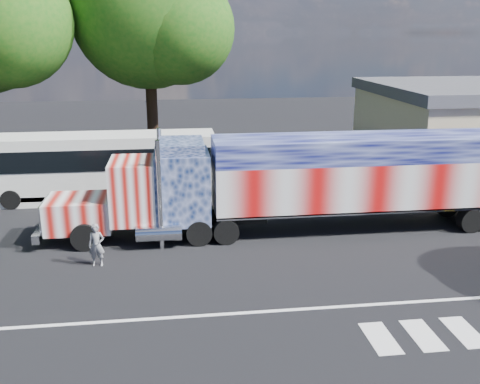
{
  "coord_description": "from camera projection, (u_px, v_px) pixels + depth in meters",
  "views": [
    {
      "loc": [
        -2.55,
        -16.83,
        7.86
      ],
      "look_at": [
        0.0,
        3.0,
        1.9
      ],
      "focal_mm": 40.0,
      "sensor_mm": 36.0,
      "label": 1
    }
  ],
  "objects": [
    {
      "name": "ground",
      "position": [
        251.0,
        269.0,
        18.55
      ],
      "size": [
        100.0,
        100.0,
        0.0
      ],
      "primitive_type": "plane",
      "color": "black"
    },
    {
      "name": "lane_markings",
      "position": [
        330.0,
        321.0,
        15.18
      ],
      "size": [
        30.0,
        2.67,
        0.01
      ],
      "color": "silver",
      "rests_on": "ground"
    },
    {
      "name": "semi_truck",
      "position": [
        311.0,
        180.0,
        21.62
      ],
      "size": [
        19.63,
        3.1,
        4.18
      ],
      "color": "black",
      "rests_on": "ground"
    },
    {
      "name": "coach_bus",
      "position": [
        102.0,
        166.0,
        25.99
      ],
      "size": [
        10.96,
        2.55,
        3.19
      ],
      "color": "silver",
      "rests_on": "ground"
    },
    {
      "name": "woman",
      "position": [
        97.0,
        245.0,
        18.62
      ],
      "size": [
        0.59,
        0.42,
        1.53
      ],
      "primitive_type": "imported",
      "rotation": [
        0.0,
        0.0,
        -0.09
      ],
      "color": "slate",
      "rests_on": "ground"
    },
    {
      "name": "tree_n_mid",
      "position": [
        150.0,
        12.0,
        32.05
      ],
      "size": [
        9.76,
        9.3,
        13.79
      ],
      "color": "black",
      "rests_on": "ground"
    }
  ]
}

